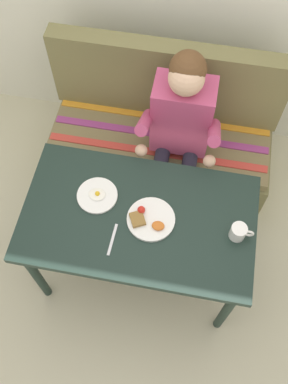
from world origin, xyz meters
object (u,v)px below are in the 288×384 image
Objects in this scene: table at (139,223)px; plate_breakfast at (150,219)px; person at (180,127)px; couch at (161,141)px; fork at (112,239)px; coffee_mug at (239,232)px; plate_eggs at (97,195)px.

table is 4.88× the size of plate_breakfast.
person is (0.13, 0.59, 0.09)m from table.
couch is 1.19× the size of person.
coffee_mug is at bearing 14.60° from fork.
plate_eggs is (-0.23, -0.69, 0.41)m from couch.
person reaches higher than coffee_mug.
coffee_mug reaches higher than plate_eggs.
coffee_mug reaches higher than fork.
plate_eggs is at bearing 163.79° from plate_breakfast.
table is 0.83× the size of couch.
plate_eggs is (-0.23, 0.08, 0.09)m from table.
person reaches higher than couch.
plate_eggs is at bearing 162.17° from table.
fork is at bearing -167.33° from coffee_mug.
person is at bearing 77.85° from table.
table is 0.83m from couch.
plate_eggs is 0.74m from coffee_mug.
coffee_mug is at bearing -1.47° from table.
plate_breakfast reaches higher than plate_eggs.
person is (0.13, -0.17, 0.41)m from couch.
person is 4.93× the size of plate_breakfast.
plate_breakfast reaches higher than fork.
person is 0.71m from coffee_mug.
table is 0.52m from coffee_mug.
plate_eggs reaches higher than table.
plate_eggs is 1.25× the size of fork.
fork is (-0.61, -0.14, -0.04)m from coffee_mug.
table is 0.20m from fork.
person is 0.63m from plate_eggs.
plate_breakfast is at bearing -9.54° from table.
coffee_mug is at bearing -0.38° from plate_breakfast.
couch is 12.20× the size of coffee_mug.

